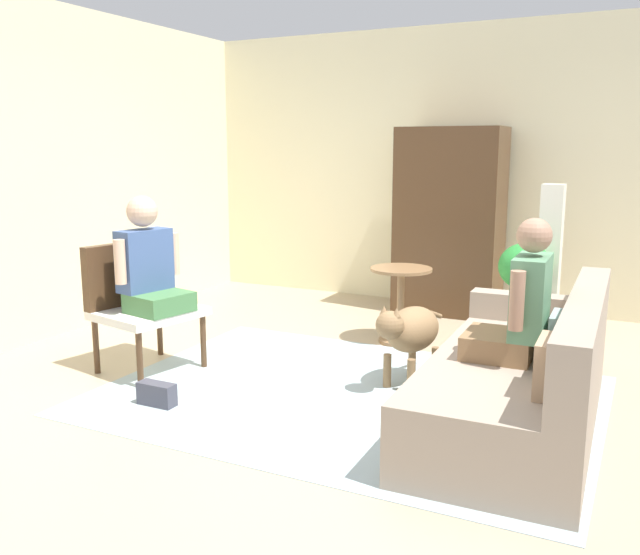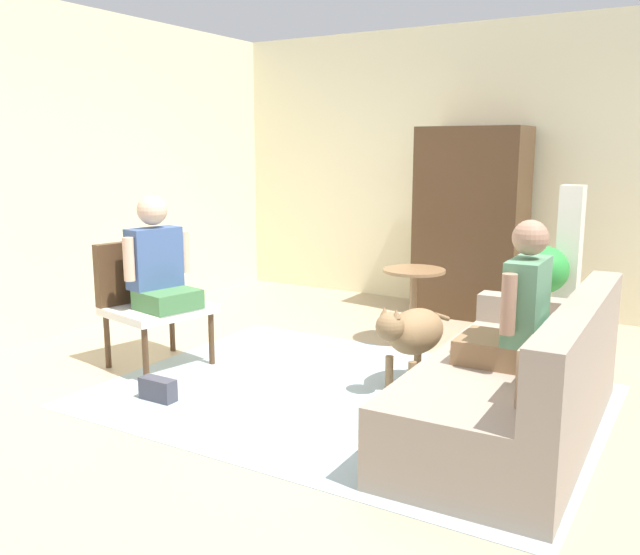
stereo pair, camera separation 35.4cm
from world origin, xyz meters
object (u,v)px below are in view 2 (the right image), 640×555
(couch, at_px, (520,387))
(person_on_couch, at_px, (516,310))
(armchair, at_px, (148,293))
(handbag, at_px, (158,390))
(person_on_armchair, at_px, (158,262))
(column_lamp, at_px, (568,267))
(armoire_cabinet, at_px, (471,223))
(round_end_table, at_px, (413,299))
(dog, at_px, (413,333))
(potted_plant, at_px, (540,285))

(couch, xyz_separation_m, person_on_couch, (-0.04, -0.03, 0.45))
(armchair, distance_m, handbag, 0.97)
(person_on_armchair, bearing_deg, column_lamp, 41.04)
(armchair, height_order, handbag, armchair)
(armoire_cabinet, relative_size, handbag, 7.17)
(round_end_table, bearing_deg, person_on_couch, -49.41)
(person_on_couch, distance_m, person_on_armchair, 2.60)
(couch, height_order, column_lamp, column_lamp)
(armoire_cabinet, bearing_deg, round_end_table, -92.45)
(armchair, distance_m, dog, 2.02)
(dog, bearing_deg, person_on_couch, -29.04)
(armchair, xyz_separation_m, dog, (1.95, 0.52, -0.16))
(dog, distance_m, handbag, 1.74)
(person_on_couch, relative_size, armoire_cabinet, 0.45)
(couch, distance_m, column_lamp, 2.07)
(couch, xyz_separation_m, round_end_table, (-1.25, 1.39, 0.10))
(person_on_armchair, distance_m, potted_plant, 3.02)
(dog, bearing_deg, person_on_armchair, -162.95)
(armchair, distance_m, column_lamp, 3.39)
(dog, bearing_deg, handbag, -140.62)
(round_end_table, relative_size, column_lamp, 0.48)
(couch, relative_size, potted_plant, 2.40)
(potted_plant, bearing_deg, round_end_table, -157.76)
(person_on_armchair, bearing_deg, armoire_cabinet, 62.55)
(column_lamp, bearing_deg, person_on_armchair, -138.96)
(dog, bearing_deg, round_end_table, 113.01)
(potted_plant, bearing_deg, handbag, -127.19)
(person_on_armchair, distance_m, dog, 1.93)
(armoire_cabinet, bearing_deg, couch, -65.52)
(person_on_couch, relative_size, round_end_table, 1.27)
(handbag, bearing_deg, dog, 39.38)
(armchair, relative_size, armoire_cabinet, 0.51)
(round_end_table, xyz_separation_m, potted_plant, (0.94, 0.38, 0.15))
(armchair, xyz_separation_m, person_on_couch, (2.75, 0.08, 0.20))
(person_on_couch, xyz_separation_m, armoire_cabinet, (-1.16, 2.66, 0.17))
(round_end_table, distance_m, handbag, 2.27)
(couch, relative_size, column_lamp, 1.55)
(armchair, height_order, column_lamp, column_lamp)
(handbag, bearing_deg, armchair, 137.63)
(dog, bearing_deg, couch, -26.38)
(person_on_couch, height_order, potted_plant, person_on_couch)
(person_on_couch, xyz_separation_m, dog, (-0.80, 0.44, -0.35))
(couch, distance_m, dog, 0.95)
(column_lamp, bearing_deg, handbag, -126.68)
(column_lamp, bearing_deg, round_end_table, -149.76)
(couch, relative_size, dog, 2.56)
(column_lamp, height_order, handbag, column_lamp)
(couch, distance_m, armchair, 2.81)
(armchair, bearing_deg, potted_plant, 37.10)
(person_on_couch, bearing_deg, column_lamp, 93.26)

